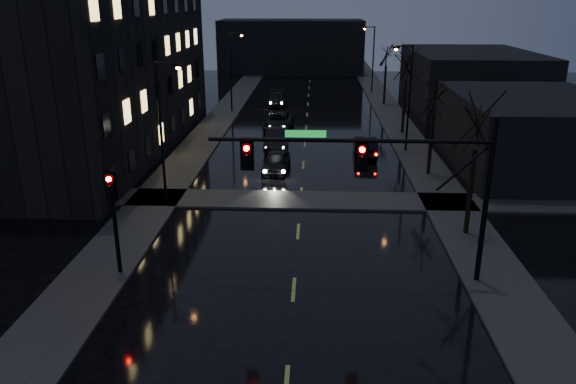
# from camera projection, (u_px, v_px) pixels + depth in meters

# --- Properties ---
(sidewalk_left) EXTENTS (3.00, 140.00, 0.12)m
(sidewalk_left) POSITION_uv_depth(u_px,v_px,m) (208.00, 134.00, 48.68)
(sidewalk_left) COLOR #2D2D2B
(sidewalk_left) RESTS_ON ground
(sidewalk_right) EXTENTS (3.00, 140.00, 0.12)m
(sidewalk_right) POSITION_uv_depth(u_px,v_px,m) (405.00, 136.00, 47.92)
(sidewalk_right) COLOR #2D2D2B
(sidewalk_right) RESTS_ON ground
(sidewalk_cross) EXTENTS (40.00, 3.00, 0.12)m
(sidewalk_cross) POSITION_uv_depth(u_px,v_px,m) (300.00, 200.00, 32.73)
(sidewalk_cross) COLOR #2D2D2B
(sidewalk_cross) RESTS_ON ground
(apartment_block) EXTENTS (12.00, 30.00, 12.00)m
(apartment_block) POSITION_uv_depth(u_px,v_px,m) (87.00, 71.00, 42.37)
(apartment_block) COLOR black
(apartment_block) RESTS_ON ground
(commercial_right_near) EXTENTS (10.00, 14.00, 5.00)m
(commercial_right_near) POSITION_uv_depth(u_px,v_px,m) (530.00, 133.00, 38.31)
(commercial_right_near) COLOR black
(commercial_right_near) RESTS_ON ground
(commercial_right_far) EXTENTS (12.00, 18.00, 6.00)m
(commercial_right_far) POSITION_uv_depth(u_px,v_px,m) (470.00, 80.00, 58.84)
(commercial_right_far) COLOR black
(commercial_right_far) RESTS_ON ground
(far_block) EXTENTS (22.00, 10.00, 8.00)m
(far_block) POSITION_uv_depth(u_px,v_px,m) (291.00, 46.00, 87.71)
(far_block) COLOR black
(far_block) RESTS_ON ground
(signal_mast) EXTENTS (11.11, 0.41, 7.00)m
(signal_mast) POSITION_uv_depth(u_px,v_px,m) (393.00, 169.00, 22.01)
(signal_mast) COLOR black
(signal_mast) RESTS_ON ground
(signal_pole_left) EXTENTS (0.35, 0.41, 4.53)m
(signal_pole_left) POSITION_uv_depth(u_px,v_px,m) (113.00, 209.00, 23.13)
(signal_pole_left) COLOR black
(signal_pole_left) RESTS_ON ground
(tree_near) EXTENTS (3.52, 3.52, 8.08)m
(tree_near) POSITION_uv_depth(u_px,v_px,m) (479.00, 112.00, 26.09)
(tree_near) COLOR black
(tree_near) RESTS_ON ground
(tree_mid_a) EXTENTS (3.30, 3.30, 7.58)m
(tree_mid_a) POSITION_uv_depth(u_px,v_px,m) (435.00, 88.00, 35.65)
(tree_mid_a) COLOR black
(tree_mid_a) RESTS_ON ground
(tree_mid_b) EXTENTS (3.74, 3.74, 8.59)m
(tree_mid_b) POSITION_uv_depth(u_px,v_px,m) (407.00, 56.00, 46.72)
(tree_mid_b) COLOR black
(tree_mid_b) RESTS_ON ground
(tree_far) EXTENTS (3.43, 3.43, 7.88)m
(tree_far) POSITION_uv_depth(u_px,v_px,m) (387.00, 49.00, 60.11)
(tree_far) COLOR black
(tree_far) RESTS_ON ground
(streetlight_l_near) EXTENTS (1.53, 0.28, 8.00)m
(streetlight_l_near) POSITION_uv_depth(u_px,v_px,m) (164.00, 121.00, 31.05)
(streetlight_l_near) COLOR black
(streetlight_l_near) RESTS_ON ground
(streetlight_l_far) EXTENTS (1.53, 0.28, 8.00)m
(streetlight_l_far) POSITION_uv_depth(u_px,v_px,m) (233.00, 65.00, 56.52)
(streetlight_l_far) COLOR black
(streetlight_l_far) RESTS_ON ground
(streetlight_r_mid) EXTENTS (1.53, 0.28, 8.00)m
(streetlight_r_mid) POSITION_uv_depth(u_px,v_px,m) (407.00, 89.00, 41.69)
(streetlight_r_mid) COLOR black
(streetlight_r_mid) RESTS_ON ground
(streetlight_r_far) EXTENTS (1.53, 0.28, 8.00)m
(streetlight_r_far) POSITION_uv_depth(u_px,v_px,m) (372.00, 54.00, 68.11)
(streetlight_r_far) COLOR black
(streetlight_r_far) RESTS_ON ground
(oncoming_car_a) EXTENTS (1.95, 4.23, 1.40)m
(oncoming_car_a) POSITION_uv_depth(u_px,v_px,m) (276.00, 161.00, 38.15)
(oncoming_car_a) COLOR black
(oncoming_car_a) RESTS_ON ground
(oncoming_car_b) EXTENTS (1.68, 4.73, 1.56)m
(oncoming_car_b) POSITION_uv_depth(u_px,v_px,m) (276.00, 139.00, 43.95)
(oncoming_car_b) COLOR black
(oncoming_car_b) RESTS_ON ground
(oncoming_car_c) EXTENTS (2.71, 5.20, 1.40)m
(oncoming_car_c) POSITION_uv_depth(u_px,v_px,m) (279.00, 121.00, 50.45)
(oncoming_car_c) COLOR black
(oncoming_car_c) RESTS_ON ground
(oncoming_car_d) EXTENTS (2.16, 5.01, 1.44)m
(oncoming_car_d) POSITION_uv_depth(u_px,v_px,m) (277.00, 99.00, 61.57)
(oncoming_car_d) COLOR black
(oncoming_car_d) RESTS_ON ground
(lead_car) EXTENTS (1.64, 4.57, 1.50)m
(lead_car) POSITION_uv_depth(u_px,v_px,m) (365.00, 146.00, 41.85)
(lead_car) COLOR black
(lead_car) RESTS_ON ground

